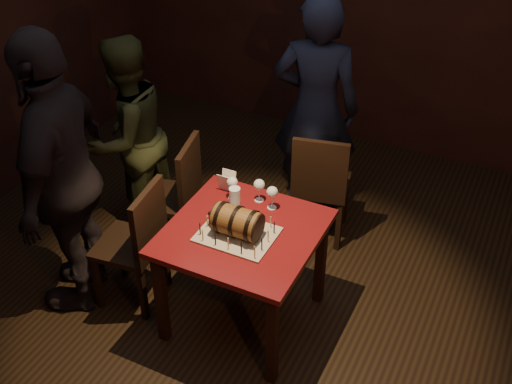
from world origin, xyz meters
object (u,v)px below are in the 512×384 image
(barrel_cake, at_px, (237,222))
(pint_of_ale, at_px, (235,199))
(pub_table, at_px, (243,244))
(wine_glass_mid, at_px, (259,186))
(wine_glass_left, at_px, (232,183))
(chair_left_rear, at_px, (178,192))
(person_back, at_px, (316,110))
(person_left_front, at_px, (64,176))
(chair_back, at_px, (320,183))
(wine_glass_right, at_px, (272,193))
(chair_left_front, at_px, (138,240))
(person_left_rear, at_px, (127,137))

(barrel_cake, height_order, pint_of_ale, barrel_cake)
(pub_table, distance_m, wine_glass_mid, 0.39)
(pub_table, xyz_separation_m, wine_glass_left, (-0.21, 0.27, 0.23))
(wine_glass_mid, bearing_deg, chair_left_rear, 170.41)
(pub_table, bearing_deg, person_back, 93.34)
(pub_table, bearing_deg, person_left_front, -167.13)
(wine_glass_left, distance_m, person_left_front, 1.05)
(barrel_cake, height_order, person_left_front, person_left_front)
(barrel_cake, relative_size, chair_back, 0.37)
(chair_left_rear, distance_m, person_back, 1.21)
(barrel_cake, height_order, wine_glass_right, barrel_cake)
(chair_left_front, bearing_deg, barrel_cake, 6.62)
(wine_glass_left, relative_size, person_back, 0.09)
(chair_left_rear, xyz_separation_m, person_back, (0.67, 0.93, 0.37))
(person_left_rear, bearing_deg, wine_glass_mid, 89.78)
(wine_glass_right, height_order, pint_of_ale, wine_glass_right)
(person_back, bearing_deg, wine_glass_right, 85.74)
(wine_glass_left, xyz_separation_m, wine_glass_right, (0.27, 0.01, 0.00))
(chair_left_front, bearing_deg, chair_left_rear, 95.35)
(pint_of_ale, bearing_deg, wine_glass_mid, 53.23)
(person_back, xyz_separation_m, person_left_rear, (-1.17, -0.79, -0.12))
(wine_glass_left, xyz_separation_m, person_left_rear, (-1.04, 0.31, -0.09))
(chair_left_rear, relative_size, person_back, 0.52)
(wine_glass_right, relative_size, person_left_rear, 0.10)
(wine_glass_right, bearing_deg, person_left_rear, 167.40)
(wine_glass_left, height_order, person_left_rear, person_left_rear)
(wine_glass_left, height_order, pint_of_ale, wine_glass_left)
(chair_back, xyz_separation_m, person_back, (-0.21, 0.37, 0.37))
(chair_left_front, relative_size, person_left_front, 0.48)
(barrel_cake, xyz_separation_m, person_left_rear, (-1.24, 0.63, -0.08))
(pub_table, relative_size, wine_glass_right, 5.59)
(chair_back, relative_size, person_left_rear, 0.60)
(wine_glass_mid, xyz_separation_m, chair_left_front, (-0.65, -0.45, -0.34))
(wine_glass_left, bearing_deg, pint_of_ale, -54.05)
(wine_glass_mid, bearing_deg, pint_of_ale, -126.77)
(chair_left_rear, xyz_separation_m, person_left_rear, (-0.50, 0.14, 0.25))
(wine_glass_right, bearing_deg, person_left_front, -155.49)
(barrel_cake, relative_size, chair_left_rear, 0.37)
(pint_of_ale, relative_size, chair_left_rear, 0.16)
(person_left_rear, bearing_deg, wine_glass_left, 85.32)
(barrel_cake, height_order, person_back, person_back)
(wine_glass_mid, height_order, pint_of_ale, wine_glass_mid)
(chair_left_front, bearing_deg, wine_glass_left, 39.56)
(pint_of_ale, distance_m, chair_left_rear, 0.72)
(pub_table, relative_size, wine_glass_left, 5.59)
(pub_table, relative_size, barrel_cake, 2.65)
(wine_glass_mid, relative_size, person_left_front, 0.08)
(barrel_cake, distance_m, pint_of_ale, 0.28)
(person_left_rear, bearing_deg, pint_of_ale, 82.13)
(person_left_rear, bearing_deg, pub_table, 77.15)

